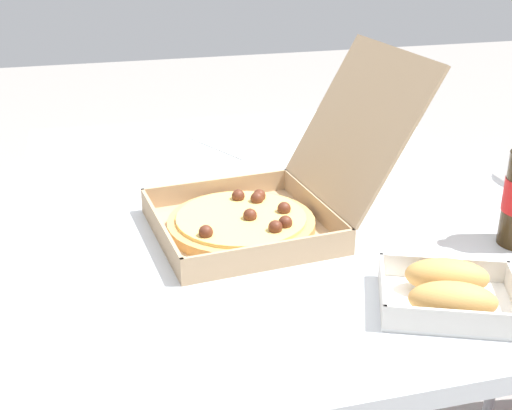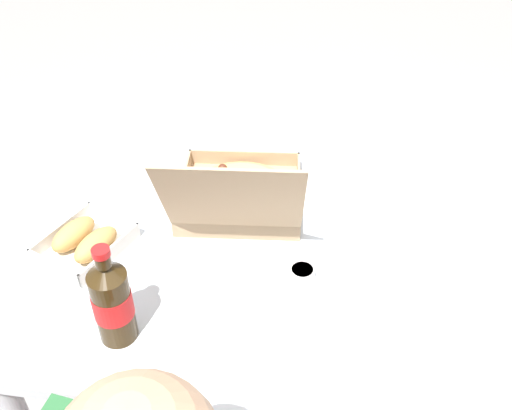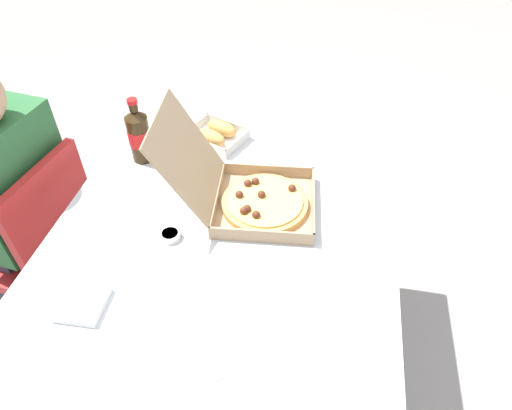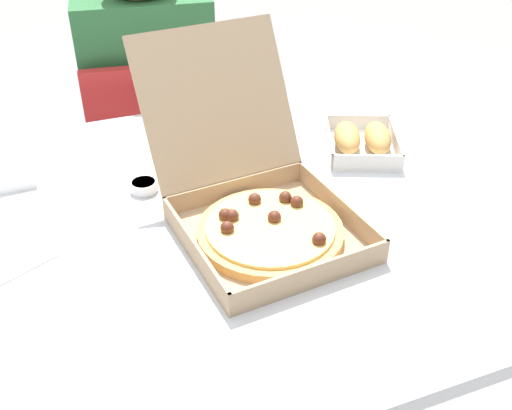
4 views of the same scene
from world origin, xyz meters
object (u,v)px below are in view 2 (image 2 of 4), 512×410
at_px(cola_bottle, 112,301).
at_px(napkin_pile, 430,339).
at_px(pizza_box_open, 239,195).
at_px(bread_side_box, 85,241).
at_px(paper_menu, 444,248).
at_px(dipping_sauce_cup, 302,272).

distance_m(cola_bottle, napkin_pile, 0.60).
height_order(pizza_box_open, napkin_pile, pizza_box_open).
xyz_separation_m(pizza_box_open, bread_side_box, (0.31, 0.19, -0.02)).
relative_size(paper_menu, napkin_pile, 1.91).
bearing_deg(cola_bottle, paper_menu, -152.43).
xyz_separation_m(bread_side_box, napkin_pile, (-0.73, 0.15, -0.02)).
bearing_deg(dipping_sauce_cup, pizza_box_open, -49.65).
bearing_deg(bread_side_box, pizza_box_open, -149.00).
bearing_deg(cola_bottle, napkin_pile, -173.40).
xyz_separation_m(pizza_box_open, napkin_pile, (-0.42, 0.33, -0.03)).
height_order(cola_bottle, dipping_sauce_cup, cola_bottle).
height_order(paper_menu, napkin_pile, napkin_pile).
bearing_deg(paper_menu, bread_side_box, -17.12).
height_order(napkin_pile, dipping_sauce_cup, same).
distance_m(bread_side_box, cola_bottle, 0.27).
bearing_deg(paper_menu, dipping_sauce_cup, -2.85).
bearing_deg(pizza_box_open, bread_side_box, 31.00).
xyz_separation_m(bread_side_box, cola_bottle, (-0.15, 0.22, 0.07)).
relative_size(pizza_box_open, paper_menu, 2.20).
bearing_deg(dipping_sauce_cup, napkin_pile, 151.61).
xyz_separation_m(bread_side_box, dipping_sauce_cup, (-0.48, 0.01, -0.01)).
distance_m(pizza_box_open, dipping_sauce_cup, 0.26).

